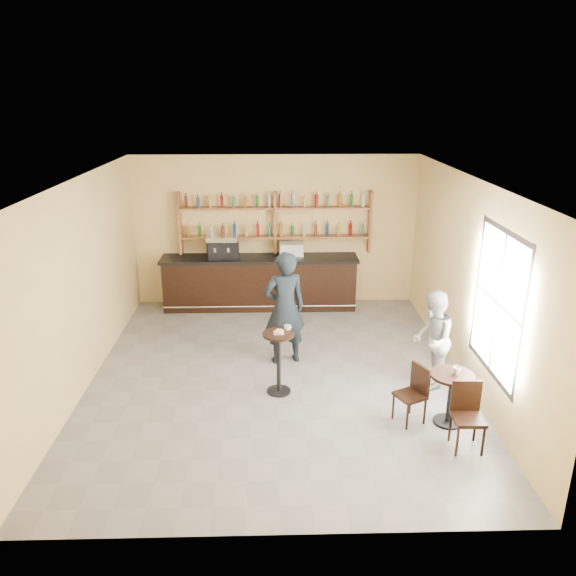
{
  "coord_description": "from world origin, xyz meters",
  "views": [
    {
      "loc": [
        -0.05,
        -8.21,
        4.42
      ],
      "look_at": [
        0.2,
        0.8,
        1.25
      ],
      "focal_mm": 35.0,
      "sensor_mm": 36.0,
      "label": 1
    }
  ],
  "objects_px": {
    "bar_counter": "(260,282)",
    "pastry_case": "(291,250)",
    "espresso_machine": "(223,247)",
    "man_main": "(285,308)",
    "cafe_table": "(450,399)",
    "patron_second": "(432,340)",
    "pedestal_table": "(279,363)",
    "chair_south": "(468,418)",
    "chair_west": "(410,395)"
  },
  "relations": [
    {
      "from": "patron_second",
      "to": "pastry_case",
      "type": "bearing_deg",
      "value": -133.65
    },
    {
      "from": "bar_counter",
      "to": "chair_west",
      "type": "height_order",
      "value": "bar_counter"
    },
    {
      "from": "pastry_case",
      "to": "cafe_table",
      "type": "bearing_deg",
      "value": -73.96
    },
    {
      "from": "bar_counter",
      "to": "chair_west",
      "type": "xyz_separation_m",
      "value": [
        2.18,
        -4.54,
        -0.14
      ]
    },
    {
      "from": "espresso_machine",
      "to": "chair_west",
      "type": "xyz_separation_m",
      "value": [
        2.95,
        -4.54,
        -0.93
      ]
    },
    {
      "from": "chair_west",
      "to": "chair_south",
      "type": "xyz_separation_m",
      "value": [
        0.6,
        -0.65,
        0.03
      ]
    },
    {
      "from": "cafe_table",
      "to": "chair_south",
      "type": "relative_size",
      "value": 0.85
    },
    {
      "from": "pedestal_table",
      "to": "man_main",
      "type": "height_order",
      "value": "man_main"
    },
    {
      "from": "patron_second",
      "to": "chair_south",
      "type": "bearing_deg",
      "value": 17.18
    },
    {
      "from": "pastry_case",
      "to": "chair_west",
      "type": "relative_size",
      "value": 0.6
    },
    {
      "from": "bar_counter",
      "to": "pastry_case",
      "type": "xyz_separation_m",
      "value": [
        0.67,
        0.0,
        0.71
      ]
    },
    {
      "from": "bar_counter",
      "to": "patron_second",
      "type": "height_order",
      "value": "patron_second"
    },
    {
      "from": "pedestal_table",
      "to": "cafe_table",
      "type": "xyz_separation_m",
      "value": [
        2.37,
        -0.92,
        -0.12
      ]
    },
    {
      "from": "pedestal_table",
      "to": "patron_second",
      "type": "xyz_separation_m",
      "value": [
        2.38,
        0.16,
        0.29
      ]
    },
    {
      "from": "man_main",
      "to": "cafe_table",
      "type": "xyz_separation_m",
      "value": [
        2.26,
        -1.99,
        -0.6
      ]
    },
    {
      "from": "bar_counter",
      "to": "pedestal_table",
      "type": "relative_size",
      "value": 4.15
    },
    {
      "from": "espresso_machine",
      "to": "pedestal_table",
      "type": "bearing_deg",
      "value": -82.02
    },
    {
      "from": "bar_counter",
      "to": "pastry_case",
      "type": "height_order",
      "value": "pastry_case"
    },
    {
      "from": "bar_counter",
      "to": "espresso_machine",
      "type": "height_order",
      "value": "espresso_machine"
    },
    {
      "from": "cafe_table",
      "to": "chair_west",
      "type": "relative_size",
      "value": 0.91
    },
    {
      "from": "pedestal_table",
      "to": "chair_west",
      "type": "xyz_separation_m",
      "value": [
        1.82,
        -0.87,
        -0.08
      ]
    },
    {
      "from": "chair_west",
      "to": "cafe_table",
      "type": "bearing_deg",
      "value": 58.25
    },
    {
      "from": "espresso_machine",
      "to": "chair_west",
      "type": "distance_m",
      "value": 5.49
    },
    {
      "from": "chair_west",
      "to": "chair_south",
      "type": "height_order",
      "value": "chair_south"
    },
    {
      "from": "espresso_machine",
      "to": "chair_south",
      "type": "relative_size",
      "value": 0.72
    },
    {
      "from": "man_main",
      "to": "patron_second",
      "type": "relative_size",
      "value": 1.25
    },
    {
      "from": "cafe_table",
      "to": "patron_second",
      "type": "bearing_deg",
      "value": 89.47
    },
    {
      "from": "espresso_machine",
      "to": "patron_second",
      "type": "bearing_deg",
      "value": -54.12
    },
    {
      "from": "patron_second",
      "to": "bar_counter",
      "type": "bearing_deg",
      "value": -126.17
    },
    {
      "from": "chair_south",
      "to": "patron_second",
      "type": "distance_m",
      "value": 1.71
    },
    {
      "from": "espresso_machine",
      "to": "man_main",
      "type": "xyz_separation_m",
      "value": [
        1.24,
        -2.6,
        -0.37
      ]
    },
    {
      "from": "pedestal_table",
      "to": "patron_second",
      "type": "distance_m",
      "value": 2.4
    },
    {
      "from": "espresso_machine",
      "to": "pastry_case",
      "type": "xyz_separation_m",
      "value": [
        1.44,
        0.0,
        -0.08
      ]
    },
    {
      "from": "chair_south",
      "to": "patron_second",
      "type": "relative_size",
      "value": 0.57
    },
    {
      "from": "cafe_table",
      "to": "patron_second",
      "type": "relative_size",
      "value": 0.49
    },
    {
      "from": "espresso_machine",
      "to": "chair_west",
      "type": "height_order",
      "value": "espresso_machine"
    },
    {
      "from": "cafe_table",
      "to": "pastry_case",
      "type": "bearing_deg",
      "value": 114.18
    },
    {
      "from": "pedestal_table",
      "to": "chair_south",
      "type": "height_order",
      "value": "pedestal_table"
    },
    {
      "from": "man_main",
      "to": "chair_south",
      "type": "xyz_separation_m",
      "value": [
        2.31,
        -2.59,
        -0.53
      ]
    },
    {
      "from": "pastry_case",
      "to": "chair_west",
      "type": "bearing_deg",
      "value": -79.74
    },
    {
      "from": "cafe_table",
      "to": "chair_south",
      "type": "distance_m",
      "value": 0.61
    },
    {
      "from": "bar_counter",
      "to": "pedestal_table",
      "type": "xyz_separation_m",
      "value": [
        0.36,
        -3.66,
        -0.06
      ]
    },
    {
      "from": "espresso_machine",
      "to": "patron_second",
      "type": "xyz_separation_m",
      "value": [
        3.51,
        -3.51,
        -0.57
      ]
    },
    {
      "from": "bar_counter",
      "to": "man_main",
      "type": "distance_m",
      "value": 2.67
    },
    {
      "from": "chair_south",
      "to": "patron_second",
      "type": "xyz_separation_m",
      "value": [
        -0.04,
        1.68,
        0.33
      ]
    },
    {
      "from": "patron_second",
      "to": "pedestal_table",
      "type": "bearing_deg",
      "value": -70.41
    },
    {
      "from": "espresso_machine",
      "to": "patron_second",
      "type": "height_order",
      "value": "espresso_machine"
    },
    {
      "from": "espresso_machine",
      "to": "patron_second",
      "type": "relative_size",
      "value": 0.41
    },
    {
      "from": "espresso_machine",
      "to": "man_main",
      "type": "distance_m",
      "value": 2.9
    },
    {
      "from": "bar_counter",
      "to": "cafe_table",
      "type": "height_order",
      "value": "bar_counter"
    }
  ]
}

